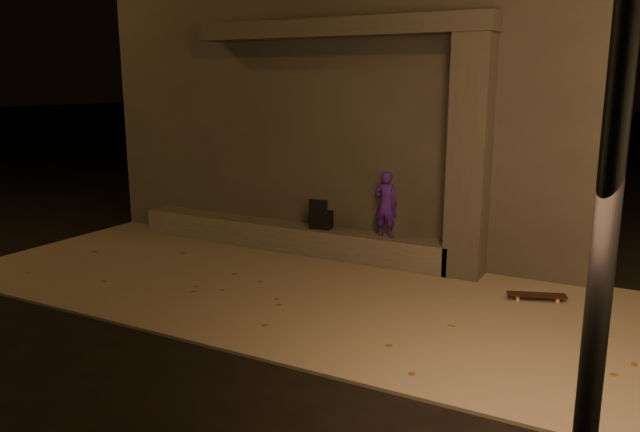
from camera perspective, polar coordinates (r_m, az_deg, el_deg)
The scene contains 9 objects.
ground at distance 7.42m, azimuth -8.40°, elevation -11.49°, with size 120.00×120.00×0.00m, color black.
sidewalk at distance 8.97m, azimuth -0.70°, elevation -6.93°, with size 11.00×4.40×0.04m, color slate.
building at distance 12.95m, azimuth 5.20°, elevation 10.65°, with size 9.00×5.10×5.22m.
ledge at distance 11.07m, azimuth -3.07°, elevation -1.86°, with size 6.00×0.55×0.45m, color #4D4B46.
column at distance 9.53m, azimuth 13.53°, elevation 5.13°, with size 0.55×0.55×3.60m, color #3A3734.
canopy at distance 10.32m, azimuth 1.80°, elevation 16.79°, with size 5.00×0.70×0.28m, color #3A3734.
skateboarder at distance 10.07m, azimuth 6.07°, elevation 1.08°, with size 0.39×0.26×1.07m, color #3E179A.
backpack at distance 10.64m, azimuth 0.10°, elevation -0.20°, with size 0.39×0.28×0.52m.
skateboard at distance 9.05m, azimuth 19.20°, elevation -6.86°, with size 0.80×0.45×0.09m.
Camera 1 is at (4.13, -5.39, 2.98)m, focal length 35.00 mm.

